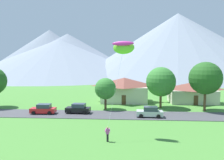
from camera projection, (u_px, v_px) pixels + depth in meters
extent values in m
cube|color=#424247|center=(108.00, 115.00, 38.50)|extent=(160.00, 6.19, 0.08)
cone|color=gray|center=(177.00, 45.00, 136.97)|extent=(120.58, 120.58, 38.05)
cone|color=gray|center=(59.00, 58.00, 138.71)|extent=(111.34, 111.34, 22.74)
cone|color=slate|center=(68.00, 54.00, 163.88)|extent=(105.52, 105.52, 29.33)
cone|color=slate|center=(50.00, 52.00, 172.50)|extent=(95.92, 95.92, 33.23)
cube|color=beige|center=(124.00, 94.00, 51.50)|extent=(10.00, 7.31, 3.52)
pyramid|color=brown|center=(124.00, 82.00, 51.29)|extent=(10.80, 7.89, 1.94)
cube|color=brown|center=(124.00, 100.00, 47.91)|extent=(0.90, 0.06, 2.00)
cube|color=beige|center=(192.00, 96.00, 50.33)|extent=(9.79, 6.21, 2.89)
pyramid|color=brown|center=(192.00, 86.00, 50.16)|extent=(10.58, 6.70, 1.59)
cube|color=brown|center=(196.00, 100.00, 47.26)|extent=(0.90, 0.06, 2.00)
cylinder|color=brown|center=(205.00, 101.00, 41.77)|extent=(0.44, 0.44, 3.79)
sphere|color=#23561E|center=(205.00, 78.00, 41.45)|extent=(5.95, 5.95, 5.95)
cylinder|color=#4C3823|center=(105.00, 103.00, 43.12)|extent=(0.44, 0.44, 2.43)
sphere|color=#33752D|center=(105.00, 89.00, 42.91)|extent=(4.04, 4.04, 4.04)
cylinder|color=brown|center=(161.00, 100.00, 44.46)|extent=(0.44, 0.44, 2.98)
sphere|color=#33752D|center=(161.00, 82.00, 44.17)|extent=(5.75, 5.75, 5.75)
cube|color=#B7BCC1|center=(150.00, 113.00, 36.80)|extent=(4.28, 1.99, 0.80)
cube|color=#2D3847|center=(151.00, 109.00, 36.73)|extent=(2.27, 1.68, 0.68)
cylinder|color=black|center=(141.00, 116.00, 36.07)|extent=(0.65, 0.27, 0.64)
cylinder|color=black|center=(141.00, 113.00, 37.89)|extent=(0.65, 0.27, 0.64)
cylinder|color=black|center=(158.00, 116.00, 35.75)|extent=(0.65, 0.27, 0.64)
cylinder|color=black|center=(158.00, 114.00, 37.58)|extent=(0.65, 0.27, 0.64)
cube|color=red|center=(43.00, 110.00, 39.14)|extent=(4.28, 2.00, 0.80)
cube|color=#2D3847|center=(44.00, 106.00, 39.08)|extent=(2.27, 1.69, 0.68)
cylinder|color=black|center=(34.00, 113.00, 38.28)|extent=(0.65, 0.27, 0.64)
cylinder|color=black|center=(37.00, 111.00, 40.11)|extent=(0.65, 0.27, 0.64)
cylinder|color=black|center=(49.00, 113.00, 38.21)|extent=(0.65, 0.27, 0.64)
cylinder|color=black|center=(53.00, 111.00, 40.05)|extent=(0.65, 0.27, 0.64)
cube|color=black|center=(78.00, 110.00, 39.54)|extent=(4.28, 2.00, 0.80)
cube|color=#2D3847|center=(79.00, 105.00, 39.47)|extent=(2.27, 1.69, 0.68)
cylinder|color=black|center=(69.00, 112.00, 38.82)|extent=(0.65, 0.27, 0.64)
cylinder|color=black|center=(72.00, 110.00, 40.64)|extent=(0.65, 0.27, 0.64)
cylinder|color=black|center=(84.00, 113.00, 38.49)|extent=(0.65, 0.27, 0.64)
cylinder|color=black|center=(87.00, 110.00, 40.31)|extent=(0.65, 0.27, 0.64)
cylinder|color=black|center=(108.00, 138.00, 25.55)|extent=(0.24, 0.24, 0.88)
cube|color=#B7479E|center=(108.00, 131.00, 25.49)|extent=(0.36, 0.22, 0.58)
sphere|color=#9E7051|center=(108.00, 128.00, 25.46)|extent=(0.21, 0.21, 0.21)
cylinder|color=#B7479E|center=(106.00, 130.00, 25.55)|extent=(0.18, 0.55, 0.37)
cylinder|color=#B7479E|center=(110.00, 130.00, 25.52)|extent=(0.18, 0.55, 0.37)
ellipsoid|color=#72D133|center=(124.00, 48.00, 27.29)|extent=(2.83, 1.75, 1.72)
ellipsoid|color=#D12D9E|center=(123.00, 43.00, 26.89)|extent=(2.69, 1.00, 0.59)
cylinder|color=silver|center=(116.00, 86.00, 26.37)|extent=(1.74, 2.71, 9.11)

